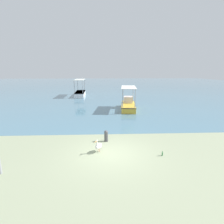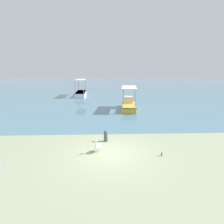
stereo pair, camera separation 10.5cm
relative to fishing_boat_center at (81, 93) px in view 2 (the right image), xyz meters
name	(u,v)px [view 2 (the right image)]	position (x,y,z in m)	size (l,w,h in m)	color
ground	(110,153)	(4.68, -22.60, -0.58)	(120.00, 120.00, 0.00)	#959F7C
harbor_water	(106,85)	(4.68, 25.40, -0.58)	(110.00, 90.00, 0.00)	slate
fishing_boat_center	(81,93)	(0.00, 0.00, 0.00)	(1.91, 5.74, 2.96)	white
fishing_boat_far_right	(129,104)	(7.18, -11.22, 0.01)	(2.13, 4.85, 2.65)	gold
pelican	(98,146)	(3.98, -22.41, -0.21)	(0.52, 0.74, 0.80)	#E0997A
mooring_bollard	(106,135)	(4.43, -20.87, -0.18)	(0.26, 0.26, 0.75)	#47474C
glass_bottle	(162,154)	(7.47, -23.00, -0.48)	(0.07, 0.07, 0.27)	#3F7F4C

